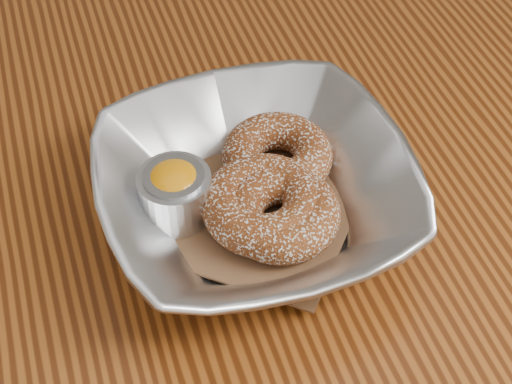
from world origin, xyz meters
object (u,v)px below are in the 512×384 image
object	(u,v)px
table	(343,289)
ramekin	(175,192)
serving_bowl	(256,193)
donut_back	(277,155)
donut_front	(281,213)
donut_extra	(264,204)

from	to	relation	value
table	ramekin	distance (m)	0.19
serving_bowl	donut_back	xyz separation A→B (m)	(0.03, 0.04, -0.00)
serving_bowl	donut_front	xyz separation A→B (m)	(0.01, -0.02, -0.00)
serving_bowl	ramekin	bearing A→B (deg)	163.95
donut_front	ramekin	bearing A→B (deg)	150.89
table	donut_front	xyz separation A→B (m)	(-0.06, -0.00, 0.12)
serving_bowl	donut_extra	xyz separation A→B (m)	(0.00, -0.01, -0.00)
donut_back	ramekin	distance (m)	0.09
table	serving_bowl	size ratio (longest dim) A/B	5.07
donut_back	donut_front	xyz separation A→B (m)	(-0.02, -0.06, 0.00)
donut_back	donut_extra	size ratio (longest dim) A/B	0.93
table	serving_bowl	world-z (taller)	serving_bowl
donut_back	donut_extra	world-z (taller)	donut_extra
table	donut_front	distance (m)	0.14
table	donut_front	world-z (taller)	donut_front
table	donut_extra	world-z (taller)	donut_extra
donut_extra	ramekin	xyz separation A→B (m)	(-0.06, 0.03, 0.01)
donut_front	ramekin	size ratio (longest dim) A/B	1.60
donut_extra	ramekin	world-z (taller)	ramekin
table	donut_front	bearing A→B (deg)	-179.77
table	ramekin	size ratio (longest dim) A/B	21.61
serving_bowl	donut_front	size ratio (longest dim) A/B	2.66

